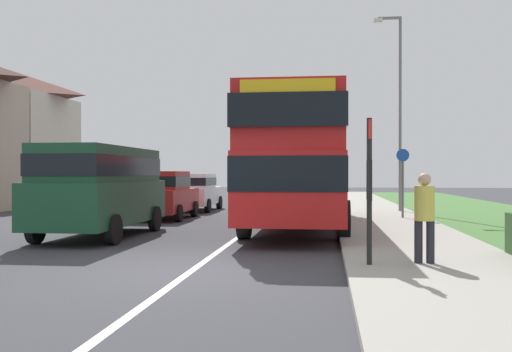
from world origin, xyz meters
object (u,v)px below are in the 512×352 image
object	(u,v)px
bus_stop_sign	(369,181)
street_lamp_mid	(398,102)
parked_car_red	(163,193)
double_decker_bus	(299,158)
parked_van_dark_green	(101,184)
cycle_route_sign	(403,180)
parked_car_white	(195,191)
pedestrian_at_stop	(424,213)

from	to	relation	value
bus_stop_sign	street_lamp_mid	xyz separation A→B (m)	(2.21, 14.46, 3.08)
parked_car_red	street_lamp_mid	world-z (taller)	street_lamp_mid
double_decker_bus	parked_van_dark_green	xyz separation A→B (m)	(-5.05, -2.98, -0.76)
bus_stop_sign	parked_van_dark_green	bearing A→B (deg)	144.94
parked_van_dark_green	double_decker_bus	bearing A→B (deg)	30.56
double_decker_bus	cycle_route_sign	size ratio (longest dim) A/B	4.37
parked_car_red	cycle_route_sign	size ratio (longest dim) A/B	1.55
cycle_route_sign	bus_stop_sign	bearing A→B (deg)	-100.22
parked_car_red	street_lamp_mid	distance (m)	10.34
parked_van_dark_green	parked_car_red	size ratio (longest dim) A/B	1.35
double_decker_bus	street_lamp_mid	size ratio (longest dim) A/B	1.36
double_decker_bus	cycle_route_sign	distance (m)	4.73
bus_stop_sign	street_lamp_mid	bearing A→B (deg)	81.31
parked_car_white	cycle_route_sign	xyz separation A→B (m)	(8.47, -4.58, 0.52)
double_decker_bus	street_lamp_mid	distance (m)	8.20
street_lamp_mid	cycle_route_sign	bearing A→B (deg)	-94.23
bus_stop_sign	street_lamp_mid	size ratio (longest dim) A/B	0.32
double_decker_bus	parked_car_red	distance (m)	5.99
bus_stop_sign	street_lamp_mid	distance (m)	14.95
double_decker_bus	parked_car_red	size ratio (longest dim) A/B	2.82
street_lamp_mid	bus_stop_sign	bearing A→B (deg)	-98.69
parked_car_white	double_decker_bus	bearing A→B (deg)	-57.04
bus_stop_sign	parked_car_red	bearing A→B (deg)	122.12
parked_van_dark_green	bus_stop_sign	distance (m)	8.04
parked_van_dark_green	street_lamp_mid	size ratio (longest dim) A/B	0.65
parked_car_red	parked_car_white	size ratio (longest dim) A/B	0.91
parked_van_dark_green	street_lamp_mid	world-z (taller)	street_lamp_mid
pedestrian_at_stop	bus_stop_sign	world-z (taller)	bus_stop_sign
parked_car_white	street_lamp_mid	bearing A→B (deg)	-5.52
cycle_route_sign	pedestrian_at_stop	bearing A→B (deg)	-95.36
street_lamp_mid	parked_car_white	bearing A→B (deg)	174.48
parked_van_dark_green	pedestrian_at_stop	xyz separation A→B (m)	(7.53, -4.35, -0.41)
parked_van_dark_green	parked_car_red	distance (m)	5.93
double_decker_bus	bus_stop_sign	distance (m)	7.78
parked_car_white	cycle_route_sign	world-z (taller)	cycle_route_sign
cycle_route_sign	street_lamp_mid	distance (m)	4.92
double_decker_bus	pedestrian_at_stop	distance (m)	7.83
pedestrian_at_stop	double_decker_bus	bearing A→B (deg)	108.72
parked_van_dark_green	pedestrian_at_stop	distance (m)	8.71
cycle_route_sign	street_lamp_mid	size ratio (longest dim) A/B	0.31
cycle_route_sign	street_lamp_mid	world-z (taller)	street_lamp_mid
bus_stop_sign	cycle_route_sign	xyz separation A→B (m)	(1.93, 10.73, -0.11)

